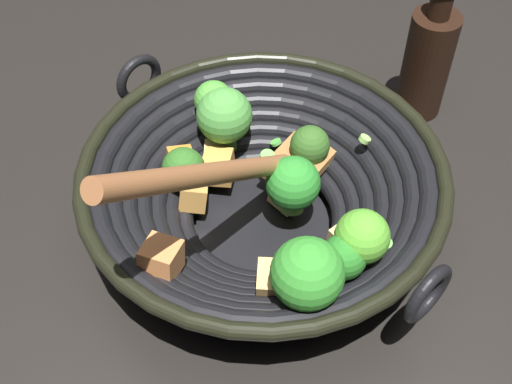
% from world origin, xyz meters
% --- Properties ---
extents(ground_plane, '(4.00, 4.00, 0.00)m').
position_xyz_m(ground_plane, '(0.00, 0.00, 0.00)').
color(ground_plane, black).
extents(wok, '(0.34, 0.34, 0.23)m').
position_xyz_m(wok, '(-0.00, 0.00, 0.06)').
color(wok, black).
rests_on(wok, ground).
extents(soy_sauce_bottle, '(0.05, 0.05, 0.17)m').
position_xyz_m(soy_sauce_bottle, '(-0.18, -0.17, 0.07)').
color(soy_sauce_bottle, black).
rests_on(soy_sauce_bottle, ground).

